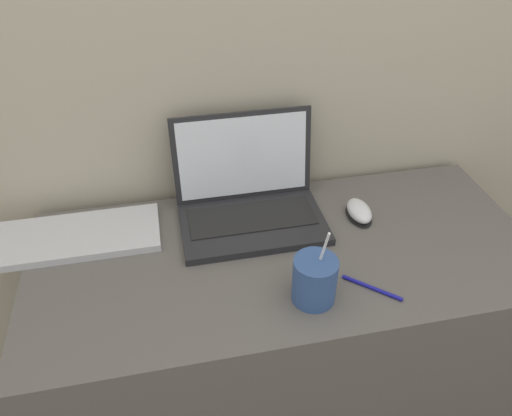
# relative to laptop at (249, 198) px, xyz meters

# --- Properties ---
(desk) EXTENTS (1.26, 0.57, 0.73)m
(desk) POSITION_rel_laptop_xyz_m (0.06, -0.16, -0.42)
(desk) COLOR #5B5651
(desk) RESTS_ON ground_plane
(laptop) EXTENTS (0.37, 0.27, 0.26)m
(laptop) POSITION_rel_laptop_xyz_m (0.00, 0.00, 0.00)
(laptop) COLOR #232326
(laptop) RESTS_ON desk
(drink_cup) EXTENTS (0.10, 0.10, 0.19)m
(drink_cup) POSITION_rel_laptop_xyz_m (0.08, -0.32, -0.00)
(drink_cup) COLOR #33518C
(drink_cup) RESTS_ON desk
(computer_mouse) EXTENTS (0.06, 0.11, 0.04)m
(computer_mouse) POSITION_rel_laptop_xyz_m (0.29, -0.06, -0.04)
(computer_mouse) COLOR black
(computer_mouse) RESTS_ON desk
(external_keyboard) EXTENTS (0.44, 0.18, 0.02)m
(external_keyboard) POSITION_rel_laptop_xyz_m (-0.46, -0.01, -0.05)
(external_keyboard) COLOR silver
(external_keyboard) RESTS_ON desk
(pen) EXTENTS (0.11, 0.10, 0.01)m
(pen) POSITION_rel_laptop_xyz_m (0.22, -0.33, -0.06)
(pen) COLOR #191999
(pen) RESTS_ON desk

